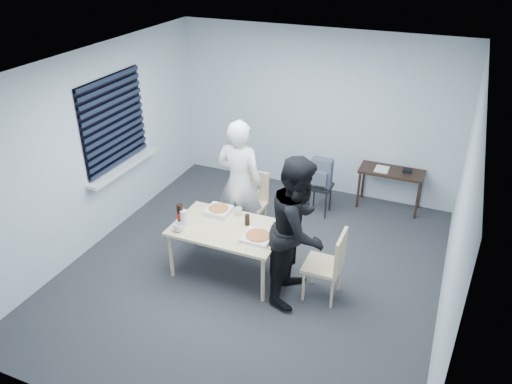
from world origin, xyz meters
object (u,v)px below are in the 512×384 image
at_px(chair_right, 331,261).
at_px(mug_b, 238,211).
at_px(dining_table, 228,232).
at_px(person_black, 298,229).
at_px(chair_far, 252,198).
at_px(side_table, 391,175).
at_px(stool, 320,192).
at_px(mug_a, 178,228).
at_px(backpack, 321,173).
at_px(soda_bottle, 180,215).
at_px(person_white, 240,183).

distance_m(chair_right, mug_b, 1.36).
distance_m(dining_table, person_black, 0.96).
distance_m(chair_far, chair_right, 1.75).
relative_size(chair_right, mug_b, 8.90).
bearing_deg(dining_table, side_table, 56.98).
distance_m(chair_right, stool, 1.96).
xyz_separation_m(chair_right, mug_a, (-1.81, -0.30, 0.19)).
distance_m(backpack, mug_a, 2.43).
relative_size(chair_right, person_black, 0.50).
bearing_deg(person_black, mug_a, 99.79).
relative_size(chair_far, backpack, 2.08).
distance_m(chair_far, soda_bottle, 1.28).
distance_m(dining_table, backpack, 1.94).
relative_size(backpack, mug_a, 3.48).
bearing_deg(chair_right, mug_b, 166.03).
height_order(stool, soda_bottle, soda_bottle).
bearing_deg(stool, person_black, -81.86).
distance_m(stool, mug_b, 1.69).
height_order(chair_right, person_black, person_black).
bearing_deg(chair_right, dining_table, -179.98).
height_order(dining_table, soda_bottle, soda_bottle).
bearing_deg(side_table, person_black, -104.94).
distance_m(mug_b, soda_bottle, 0.74).
xyz_separation_m(person_white, mug_b, (0.15, -0.38, -0.19)).
bearing_deg(side_table, mug_b, -127.03).
distance_m(side_table, backpack, 1.11).
distance_m(chair_far, side_table, 2.20).
height_order(dining_table, side_table, dining_table).
xyz_separation_m(dining_table, person_black, (0.91, -0.06, 0.29)).
distance_m(person_black, stool, 1.99).
xyz_separation_m(person_black, mug_a, (-1.43, -0.25, -0.18)).
relative_size(chair_far, soda_bottle, 3.36).
bearing_deg(person_white, stool, -125.27).
height_order(chair_right, side_table, chair_right).
relative_size(chair_right, mug_a, 7.24).
xyz_separation_m(dining_table, person_white, (-0.16, 0.71, 0.29)).
bearing_deg(person_white, mug_b, 111.95).
height_order(person_black, mug_a, person_black).
xyz_separation_m(dining_table, soda_bottle, (-0.57, -0.15, 0.19)).
height_order(mug_b, soda_bottle, soda_bottle).
bearing_deg(side_table, mug_a, -127.45).
height_order(person_white, side_table, person_white).
bearing_deg(stool, soda_bottle, -121.31).
relative_size(dining_table, backpack, 3.13).
height_order(side_table, soda_bottle, soda_bottle).
xyz_separation_m(person_black, side_table, (0.66, 2.48, -0.33)).
height_order(dining_table, stool, dining_table).
xyz_separation_m(side_table, mug_b, (-1.58, -2.10, 0.14)).
height_order(chair_right, stool, chair_right).
bearing_deg(soda_bottle, backpack, 58.52).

